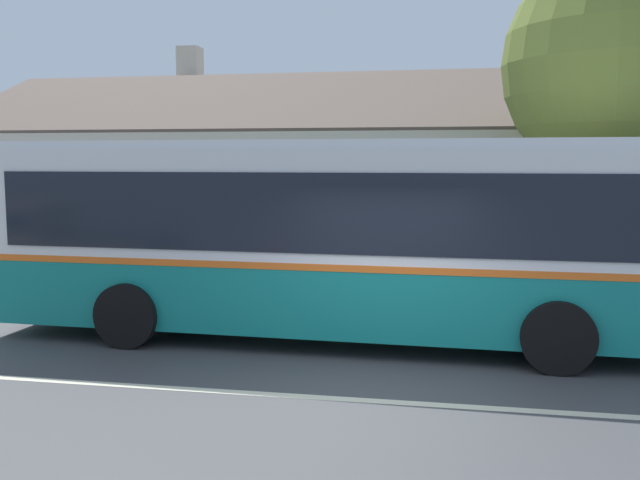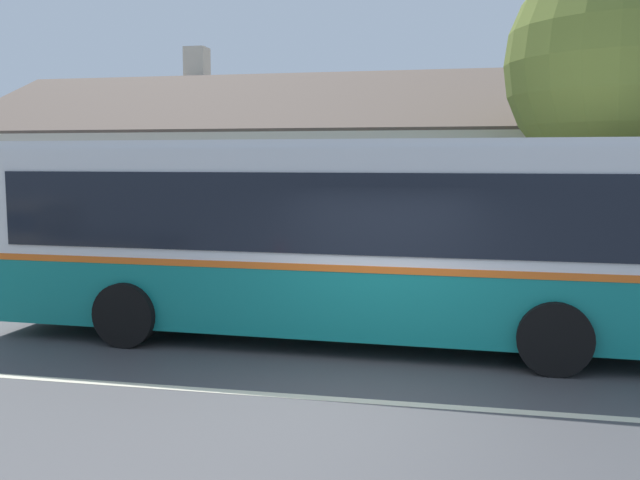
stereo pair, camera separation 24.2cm
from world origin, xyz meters
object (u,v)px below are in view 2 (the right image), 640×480
object	(u,v)px
transit_bus	(332,234)
bench_down_street	(231,271)
street_tree_primary	(624,74)
bench_by_building	(72,265)

from	to	relation	value
transit_bus	bench_down_street	size ratio (longest dim) A/B	5.98
transit_bus	street_tree_primary	size ratio (longest dim) A/B	1.55
transit_bus	bench_by_building	size ratio (longest dim) A/B	6.01
street_tree_primary	bench_by_building	bearing A→B (deg)	-174.81
transit_bus	bench_by_building	bearing A→B (deg)	155.66
bench_by_building	bench_down_street	distance (m)	3.66
street_tree_primary	transit_bus	bearing A→B (deg)	-142.05
transit_bus	street_tree_primary	xyz separation A→B (m)	(4.99, 3.89, 2.82)
transit_bus	street_tree_primary	bearing A→B (deg)	37.95
bench_down_street	street_tree_primary	distance (m)	8.69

